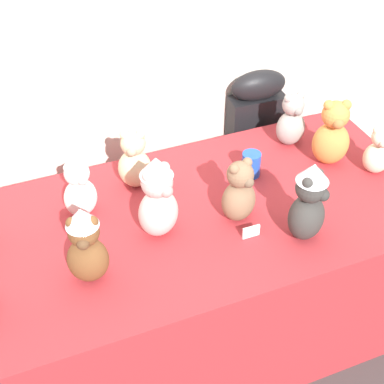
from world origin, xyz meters
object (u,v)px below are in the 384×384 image
Objects in this scene: teddy_bear_sand at (134,161)px; teddy_bear_cream at (378,151)px; teddy_bear_blush at (158,198)px; party_cup_blue at (251,164)px; teddy_bear_ginger at (332,135)px; instrument_case at (253,152)px; teddy_bear_mocha at (239,193)px; teddy_bear_charcoal at (309,202)px; teddy_bear_snow at (80,190)px; display_table at (192,277)px; teddy_bear_ash at (291,121)px; teddy_bear_chestnut at (86,246)px.

teddy_bear_sand is 1.20× the size of teddy_bear_cream.
teddy_bear_blush reaches higher than party_cup_blue.
teddy_bear_ginger is at bearing 12.85° from teddy_bear_sand.
teddy_bear_cream is at bearing -64.65° from instrument_case.
teddy_bear_mocha is (-0.43, -0.67, 0.37)m from instrument_case.
instrument_case is 0.98m from teddy_bear_charcoal.
teddy_bear_mocha is 0.32m from teddy_bear_blush.
teddy_bear_charcoal is (0.75, -0.44, 0.05)m from teddy_bear_snow.
teddy_bear_charcoal is at bearing -128.61° from teddy_bear_cream.
teddy_bear_snow is 1.14× the size of teddy_bear_cream.
teddy_bear_charcoal reaches higher than teddy_bear_snow.
teddy_bear_cream reaches higher than instrument_case.
display_table is 5.56× the size of teddy_bear_blush.
party_cup_blue is at bearing 24.11° from display_table.
teddy_bear_ash is 1.15× the size of teddy_bear_cream.
teddy_bear_charcoal is at bearing 10.50° from teddy_bear_chestnut.
teddy_bear_sand is (-0.73, -0.33, 0.37)m from instrument_case.
teddy_bear_cream is at bearing 23.43° from teddy_bear_chestnut.
teddy_bear_blush reaches higher than teddy_bear_mocha.
teddy_bear_charcoal reaches higher than teddy_bear_mocha.
teddy_bear_ginger reaches higher than teddy_bear_snow.
teddy_bear_chestnut is 2.91× the size of party_cup_blue.
teddy_bear_snow is 1.25m from teddy_bear_cream.
teddy_bear_blush is 0.55m from teddy_bear_charcoal.
party_cup_blue is (-0.27, -0.15, -0.07)m from teddy_bear_ash.
teddy_bear_sand is (-0.15, 0.27, 0.49)m from display_table.
instrument_case is 0.59m from party_cup_blue.
teddy_bear_charcoal is at bearing -101.87° from instrument_case.
teddy_bear_charcoal is at bearing -45.92° from teddy_bear_blush.
display_table is 7.21× the size of teddy_bear_sand.
teddy_bear_ash reaches higher than teddy_bear_cream.
teddy_bear_mocha is 0.88× the size of teddy_bear_ginger.
display_table is 8.62× the size of teddy_bear_cream.
teddy_bear_mocha is 0.81× the size of teddy_bear_charcoal.
teddy_bear_sand reaches higher than teddy_bear_snow.
teddy_bear_ash is at bearing 26.03° from teddy_bear_sand.
teddy_bear_sand is 0.73m from teddy_bear_charcoal.
teddy_bear_blush is 1.13× the size of teddy_bear_ginger.
display_table is 0.84m from instrument_case.
teddy_bear_blush is 0.33m from teddy_bear_chestnut.
instrument_case is 3.63× the size of teddy_bear_ash.
teddy_bear_ash reaches higher than display_table.
teddy_bear_chestnut is (-0.61, -0.09, 0.03)m from teddy_bear_mocha.
teddy_bear_charcoal is (-0.25, -0.56, 0.04)m from teddy_bear_ash.
display_table is at bearing -6.87° from teddy_bear_blush.
teddy_bear_mocha reaches higher than teddy_bear_cream.
teddy_bear_ginger is at bearing 15.33° from teddy_bear_charcoal.
teddy_bear_ginger is at bearing 8.49° from display_table.
teddy_bear_charcoal is at bearing -87.48° from party_cup_blue.
teddy_bear_sand is 0.77× the size of teddy_bear_blush.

